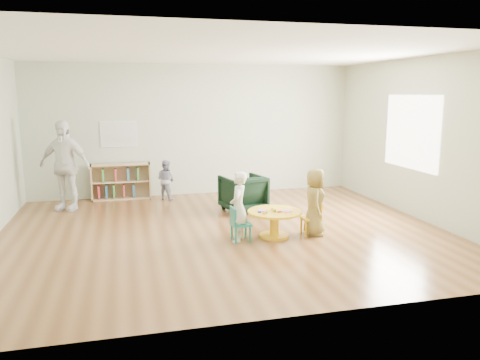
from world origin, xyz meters
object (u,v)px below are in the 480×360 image
(kid_chair_right, at_px, (313,217))
(child_left, at_px, (239,207))
(armchair, at_px, (243,193))
(adult_caretaker, at_px, (64,165))
(activity_table, at_px, (274,219))
(kid_chair_left, at_px, (238,223))
(bookshelf, at_px, (120,182))
(child_right, at_px, (315,202))
(toddler, at_px, (166,180))

(kid_chair_right, relative_size, child_left, 0.50)
(armchair, bearing_deg, adult_caretaker, -28.79)
(activity_table, distance_m, kid_chair_left, 0.59)
(child_left, bearing_deg, bookshelf, -129.73)
(kid_chair_left, relative_size, child_left, 0.49)
(child_left, xyz_separation_m, child_right, (1.23, 0.03, -0.00))
(child_left, relative_size, adult_caretaker, 0.62)
(armchair, height_order, child_right, child_right)
(child_left, bearing_deg, toddler, -142.11)
(armchair, xyz_separation_m, toddler, (-1.32, 1.31, 0.08))
(kid_chair_left, height_order, child_right, child_right)
(toddler, bearing_deg, child_right, 165.00)
(bookshelf, distance_m, child_right, 4.46)
(kid_chair_right, bearing_deg, toddler, 36.92)
(child_left, distance_m, adult_caretaker, 3.82)
(armchair, distance_m, child_left, 1.84)
(kid_chair_right, relative_size, child_right, 0.50)
(toddler, distance_m, adult_caretaker, 2.01)
(armchair, relative_size, child_left, 0.71)
(child_right, bearing_deg, toddler, 51.05)
(bookshelf, xyz_separation_m, child_right, (2.95, -3.35, 0.16))
(activity_table, relative_size, adult_caretaker, 0.49)
(kid_chair_right, distance_m, adult_caretaker, 4.75)
(bookshelf, xyz_separation_m, child_left, (1.72, -3.38, 0.16))
(activity_table, xyz_separation_m, adult_caretaker, (-3.30, 2.60, 0.57))
(activity_table, xyz_separation_m, child_right, (0.64, -0.04, 0.24))
(bookshelf, height_order, armchair, bookshelf)
(child_left, bearing_deg, kid_chair_left, -29.63)
(kid_chair_right, relative_size, adult_caretaker, 0.31)
(kid_chair_left, distance_m, child_right, 1.26)
(child_right, bearing_deg, activity_table, 103.80)
(adult_caretaker, bearing_deg, child_right, -10.35)
(kid_chair_right, bearing_deg, bookshelf, 44.59)
(activity_table, relative_size, kid_chair_right, 1.57)
(kid_chair_left, xyz_separation_m, child_left, (0.00, 0.00, 0.25))
(activity_table, bearing_deg, child_right, -3.56)
(toddler, bearing_deg, armchair, 176.52)
(kid_chair_right, xyz_separation_m, child_right, (0.01, -0.03, 0.24))
(child_right, distance_m, adult_caretaker, 4.75)
(toddler, bearing_deg, adult_caretaker, 53.15)
(activity_table, xyz_separation_m, armchair, (-0.06, 1.69, 0.05))
(armchair, bearing_deg, child_left, 60.42)
(activity_table, xyz_separation_m, bookshelf, (-2.30, 3.31, 0.08))
(activity_table, height_order, kid_chair_right, kid_chair_right)
(child_right, height_order, adult_caretaker, adult_caretaker)
(kid_chair_right, height_order, adult_caretaker, adult_caretaker)
(child_left, distance_m, toddler, 3.17)
(activity_table, distance_m, armchair, 1.69)
(child_left, distance_m, child_right, 1.23)
(child_left, height_order, toddler, child_left)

